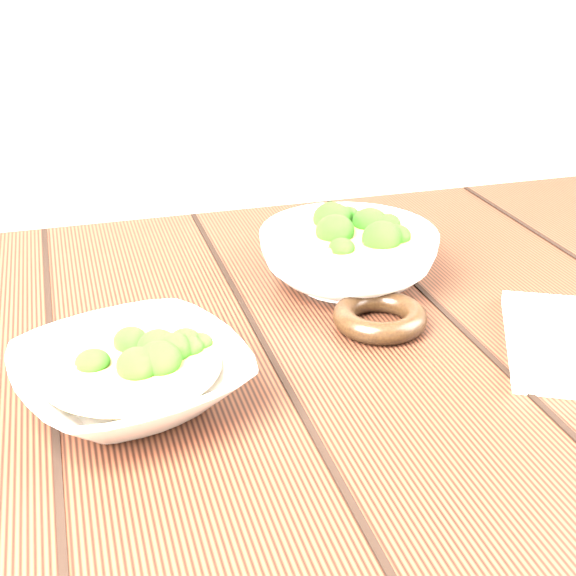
{
  "coord_description": "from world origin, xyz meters",
  "views": [
    {
      "loc": [
        -0.19,
        -0.65,
        1.13
      ],
      "look_at": [
        0.01,
        0.03,
        0.8
      ],
      "focal_mm": 50.0,
      "sensor_mm": 36.0,
      "label": 1
    }
  ],
  "objects_px": {
    "trivet": "(380,317)",
    "table": "(288,449)",
    "soup_bowl_back": "(348,255)",
    "soup_bowl_front": "(131,376)"
  },
  "relations": [
    {
      "from": "trivet",
      "to": "soup_bowl_front",
      "type": "bearing_deg",
      "value": -165.32
    },
    {
      "from": "soup_bowl_back",
      "to": "table",
      "type": "bearing_deg",
      "value": -130.77
    },
    {
      "from": "soup_bowl_front",
      "to": "soup_bowl_back",
      "type": "distance_m",
      "value": 0.32
    },
    {
      "from": "table",
      "to": "trivet",
      "type": "height_order",
      "value": "trivet"
    },
    {
      "from": "table",
      "to": "soup_bowl_back",
      "type": "bearing_deg",
      "value": 49.23
    },
    {
      "from": "table",
      "to": "soup_bowl_front",
      "type": "xyz_separation_m",
      "value": [
        -0.15,
        -0.05,
        0.15
      ]
    },
    {
      "from": "table",
      "to": "soup_bowl_front",
      "type": "bearing_deg",
      "value": -161.23
    },
    {
      "from": "trivet",
      "to": "table",
      "type": "bearing_deg",
      "value": -171.83
    },
    {
      "from": "soup_bowl_back",
      "to": "soup_bowl_front",
      "type": "bearing_deg",
      "value": -145.92
    },
    {
      "from": "soup_bowl_back",
      "to": "trivet",
      "type": "bearing_deg",
      "value": -93.1
    }
  ]
}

